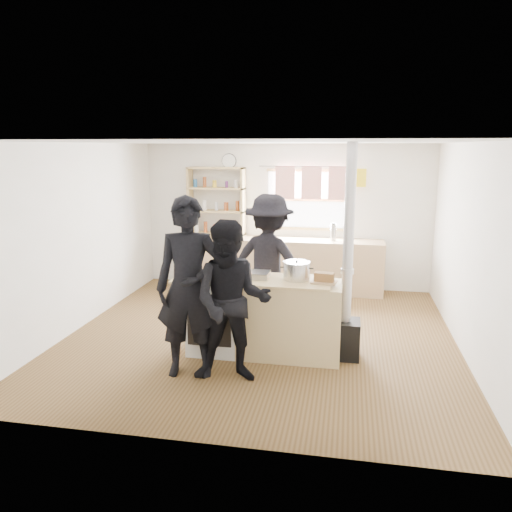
{
  "coord_description": "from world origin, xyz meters",
  "views": [
    {
      "loc": [
        1.09,
        -6.12,
        2.45
      ],
      "look_at": [
        -0.04,
        -0.1,
        1.1
      ],
      "focal_mm": 35.0,
      "sensor_mm": 36.0,
      "label": 1
    }
  ],
  "objects_px": {
    "flue_heater": "(346,304)",
    "person_near_right": "(232,302)",
    "skillet_greens": "(205,278)",
    "stockpot_stove": "(222,267)",
    "roast_tray": "(254,274)",
    "cooking_island": "(264,316)",
    "bread_board": "(324,278)",
    "person_near_left": "(189,288)",
    "thermos": "(333,232)",
    "stockpot_counter": "(297,271)",
    "person_far": "(269,262)"
  },
  "relations": [
    {
      "from": "stockpot_stove",
      "to": "flue_heater",
      "type": "xyz_separation_m",
      "value": [
        1.49,
        -0.06,
        -0.35
      ]
    },
    {
      "from": "skillet_greens",
      "to": "person_far",
      "type": "distance_m",
      "value": 1.24
    },
    {
      "from": "flue_heater",
      "to": "person_far",
      "type": "height_order",
      "value": "flue_heater"
    },
    {
      "from": "roast_tray",
      "to": "person_far",
      "type": "relative_size",
      "value": 0.2
    },
    {
      "from": "person_far",
      "to": "bread_board",
      "type": "bearing_deg",
      "value": 143.19
    },
    {
      "from": "bread_board",
      "to": "roast_tray",
      "type": "bearing_deg",
      "value": 173.98
    },
    {
      "from": "stockpot_counter",
      "to": "person_near_left",
      "type": "bearing_deg",
      "value": -145.78
    },
    {
      "from": "thermos",
      "to": "flue_heater",
      "type": "xyz_separation_m",
      "value": [
        0.25,
        -2.7,
        -0.38
      ]
    },
    {
      "from": "flue_heater",
      "to": "person_near_right",
      "type": "relative_size",
      "value": 1.45
    },
    {
      "from": "bread_board",
      "to": "flue_heater",
      "type": "distance_m",
      "value": 0.43
    },
    {
      "from": "thermos",
      "to": "cooking_island",
      "type": "bearing_deg",
      "value": -104.21
    },
    {
      "from": "roast_tray",
      "to": "stockpot_counter",
      "type": "height_order",
      "value": "stockpot_counter"
    },
    {
      "from": "roast_tray",
      "to": "cooking_island",
      "type": "bearing_deg",
      "value": -17.18
    },
    {
      "from": "stockpot_stove",
      "to": "flue_heater",
      "type": "relative_size",
      "value": 0.09
    },
    {
      "from": "skillet_greens",
      "to": "flue_heater",
      "type": "relative_size",
      "value": 0.17
    },
    {
      "from": "roast_tray",
      "to": "bread_board",
      "type": "height_order",
      "value": "bread_board"
    },
    {
      "from": "thermos",
      "to": "cooking_island",
      "type": "xyz_separation_m",
      "value": [
        -0.7,
        -2.77,
        -0.57
      ]
    },
    {
      "from": "skillet_greens",
      "to": "stockpot_stove",
      "type": "relative_size",
      "value": 1.88
    },
    {
      "from": "skillet_greens",
      "to": "roast_tray",
      "type": "bearing_deg",
      "value": 21.53
    },
    {
      "from": "bread_board",
      "to": "person_near_left",
      "type": "relative_size",
      "value": 0.16
    },
    {
      "from": "skillet_greens",
      "to": "stockpot_counter",
      "type": "bearing_deg",
      "value": 11.67
    },
    {
      "from": "stockpot_stove",
      "to": "stockpot_counter",
      "type": "height_order",
      "value": "stockpot_counter"
    },
    {
      "from": "skillet_greens",
      "to": "bread_board",
      "type": "distance_m",
      "value": 1.38
    },
    {
      "from": "roast_tray",
      "to": "stockpot_counter",
      "type": "distance_m",
      "value": 0.51
    },
    {
      "from": "thermos",
      "to": "person_far",
      "type": "distance_m",
      "value": 2.02
    },
    {
      "from": "person_near_left",
      "to": "thermos",
      "type": "bearing_deg",
      "value": 58.64
    },
    {
      "from": "person_far",
      "to": "cooking_island",
      "type": "bearing_deg",
      "value": 109.43
    },
    {
      "from": "person_near_right",
      "to": "bread_board",
      "type": "bearing_deg",
      "value": 29.84
    },
    {
      "from": "stockpot_stove",
      "to": "person_far",
      "type": "distance_m",
      "value": 0.91
    },
    {
      "from": "skillet_greens",
      "to": "person_near_left",
      "type": "xyz_separation_m",
      "value": [
        -0.02,
        -0.51,
        0.02
      ]
    },
    {
      "from": "cooking_island",
      "to": "stockpot_counter",
      "type": "xyz_separation_m",
      "value": [
        0.37,
        0.04,
        0.57
      ]
    },
    {
      "from": "stockpot_stove",
      "to": "stockpot_counter",
      "type": "distance_m",
      "value": 0.92
    },
    {
      "from": "bread_board",
      "to": "person_near_left",
      "type": "distance_m",
      "value": 1.53
    },
    {
      "from": "person_near_left",
      "to": "person_far",
      "type": "bearing_deg",
      "value": 59.86
    },
    {
      "from": "person_near_right",
      "to": "thermos",
      "type": "bearing_deg",
      "value": 68.06
    },
    {
      "from": "thermos",
      "to": "stockpot_counter",
      "type": "bearing_deg",
      "value": -96.85
    },
    {
      "from": "stockpot_counter",
      "to": "person_near_left",
      "type": "xyz_separation_m",
      "value": [
        -1.07,
        -0.73,
        -0.06
      ]
    },
    {
      "from": "stockpot_counter",
      "to": "bread_board",
      "type": "distance_m",
      "value": 0.34
    },
    {
      "from": "stockpot_stove",
      "to": "thermos",
      "type": "bearing_deg",
      "value": 64.82
    },
    {
      "from": "roast_tray",
      "to": "flue_heater",
      "type": "relative_size",
      "value": 0.14
    },
    {
      "from": "skillet_greens",
      "to": "stockpot_stove",
      "type": "distance_m",
      "value": 0.34
    },
    {
      "from": "stockpot_counter",
      "to": "flue_heater",
      "type": "bearing_deg",
      "value": 2.73
    },
    {
      "from": "flue_heater",
      "to": "person_near_right",
      "type": "bearing_deg",
      "value": -145.41
    },
    {
      "from": "cooking_island",
      "to": "skillet_greens",
      "type": "bearing_deg",
      "value": -165.4
    },
    {
      "from": "thermos",
      "to": "cooking_island",
      "type": "distance_m",
      "value": 2.91
    },
    {
      "from": "thermos",
      "to": "stockpot_stove",
      "type": "bearing_deg",
      "value": -115.18
    },
    {
      "from": "person_near_left",
      "to": "stockpot_stove",
      "type": "bearing_deg",
      "value": 69.94
    },
    {
      "from": "skillet_greens",
      "to": "person_far",
      "type": "height_order",
      "value": "person_far"
    },
    {
      "from": "skillet_greens",
      "to": "bread_board",
      "type": "height_order",
      "value": "bread_board"
    },
    {
      "from": "cooking_island",
      "to": "roast_tray",
      "type": "height_order",
      "value": "roast_tray"
    }
  ]
}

